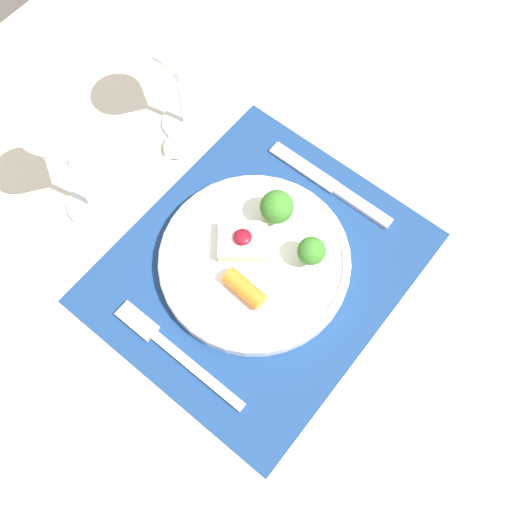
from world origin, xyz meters
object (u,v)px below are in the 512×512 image
at_px(dinner_plate, 258,256).
at_px(wine_glass_far, 65,152).
at_px(fork, 170,348).
at_px(spoon, 169,155).
at_px(knife, 338,190).
at_px(wine_glass_near, 175,64).

relative_size(dinner_plate, wine_glass_far, 1.38).
xyz_separation_m(dinner_plate, wine_glass_far, (-0.08, 0.23, 0.12)).
bearing_deg(wine_glass_far, fork, -110.58).
bearing_deg(wine_glass_far, dinner_plate, -71.41).
height_order(dinner_plate, spoon, dinner_plate).
distance_m(fork, knife, 0.32).
height_order(knife, wine_glass_far, wine_glass_far).
relative_size(spoon, wine_glass_far, 1.01).
xyz_separation_m(fork, knife, (0.32, -0.03, -0.00)).
distance_m(knife, wine_glass_near, 0.28).
relative_size(knife, spoon, 1.09).
relative_size(dinner_plate, fork, 1.25).
xyz_separation_m(fork, spoon, (0.21, 0.19, 0.00)).
distance_m(knife, spoon, 0.25).
height_order(fork, wine_glass_far, wine_glass_far).
relative_size(fork, spoon, 1.09).
relative_size(fork, wine_glass_near, 1.14).
distance_m(spoon, wine_glass_near, 0.14).
xyz_separation_m(dinner_plate, wine_glass_near, (0.11, 0.22, 0.11)).
distance_m(dinner_plate, spoon, 0.21).
height_order(fork, spoon, spoon).
bearing_deg(wine_glass_near, wine_glass_far, 177.09).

